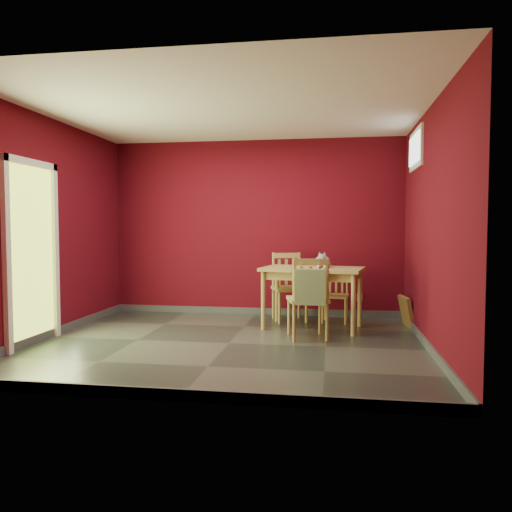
# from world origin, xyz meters

# --- Properties ---
(ground) EXTENTS (4.50, 4.50, 0.00)m
(ground) POSITION_xyz_m (0.00, 0.00, 0.00)
(ground) COLOR #2D342D
(ground) RESTS_ON ground
(room_shell) EXTENTS (4.50, 4.50, 4.50)m
(room_shell) POSITION_xyz_m (0.00, 0.00, 0.05)
(room_shell) COLOR #4E0812
(room_shell) RESTS_ON ground
(doorway) EXTENTS (0.06, 1.01, 2.13)m
(doorway) POSITION_xyz_m (-2.23, -0.40, 1.12)
(doorway) COLOR #B7D838
(doorway) RESTS_ON ground
(window) EXTENTS (0.05, 0.90, 0.50)m
(window) POSITION_xyz_m (2.23, 1.00, 2.35)
(window) COLOR white
(window) RESTS_ON room_shell
(outlet_plate) EXTENTS (0.08, 0.02, 0.12)m
(outlet_plate) POSITION_xyz_m (1.60, 1.99, 0.30)
(outlet_plate) COLOR silver
(outlet_plate) RESTS_ON room_shell
(dining_table) EXTENTS (1.43, 0.98, 0.82)m
(dining_table) POSITION_xyz_m (0.93, 1.04, 0.72)
(dining_table) COLOR tan
(dining_table) RESTS_ON ground
(table_runner) EXTENTS (0.52, 0.87, 0.41)m
(table_runner) POSITION_xyz_m (0.93, 0.90, 0.76)
(table_runner) COLOR #BA7E30
(table_runner) RESTS_ON dining_table
(chair_far_left) EXTENTS (0.59, 0.59, 0.98)m
(chair_far_left) POSITION_xyz_m (0.56, 1.57, 0.50)
(chair_far_left) COLOR tan
(chair_far_left) RESTS_ON ground
(chair_far_right) EXTENTS (0.40, 0.40, 0.79)m
(chair_far_right) POSITION_xyz_m (1.23, 1.56, 0.41)
(chair_far_right) COLOR tan
(chair_far_right) RESTS_ON ground
(chair_near) EXTENTS (0.56, 0.56, 0.99)m
(chair_near) POSITION_xyz_m (0.90, 0.38, 0.51)
(chair_near) COLOR tan
(chair_near) RESTS_ON ground
(tote_bag) EXTENTS (0.35, 0.20, 0.49)m
(tote_bag) POSITION_xyz_m (0.94, 0.15, 0.66)
(tote_bag) COLOR #7AA267
(tote_bag) RESTS_ON chair_near
(cat) EXTENTS (0.23, 0.44, 0.22)m
(cat) POSITION_xyz_m (1.05, 1.09, 0.93)
(cat) COLOR slate
(cat) RESTS_ON table_runner
(picture_frame) EXTENTS (0.20, 0.44, 0.42)m
(picture_frame) POSITION_xyz_m (2.19, 1.30, 0.21)
(picture_frame) COLOR brown
(picture_frame) RESTS_ON ground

